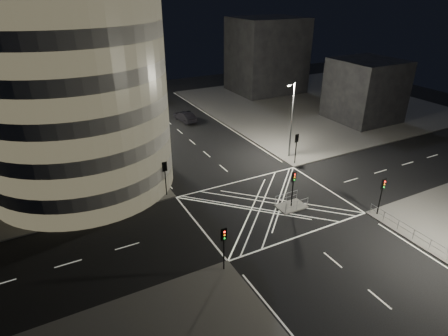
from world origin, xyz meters
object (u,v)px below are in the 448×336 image
traffic_signal_nl (224,241)px  street_lamp_left_far (108,97)px  traffic_signal_fl (165,172)px  traffic_signal_nr (382,190)px  street_lamp_right_far (292,118)px  traffic_signal_fr (296,143)px  sedan (185,116)px  street_lamp_left_near (143,135)px  central_island (291,206)px  traffic_signal_island (293,183)px

traffic_signal_nl → street_lamp_left_far: street_lamp_left_far is taller
traffic_signal_fl → traffic_signal_nr: (17.60, -13.60, 0.00)m
traffic_signal_fl → street_lamp_right_far: 18.55m
traffic_signal_fr → sedan: (-6.14, 22.44, -2.05)m
traffic_signal_fl → traffic_signal_fr: same height
traffic_signal_nl → street_lamp_left_near: size_ratio=0.40×
central_island → traffic_signal_fl: 13.91m
traffic_signal_island → central_island: bearing=0.0°
traffic_signal_nl → traffic_signal_island: bearing=26.1°
traffic_signal_nr → street_lamp_left_near: 26.32m
traffic_signal_nl → traffic_signal_fr: same height
traffic_signal_fr → traffic_signal_island: same height
traffic_signal_fr → street_lamp_left_far: street_lamp_left_far is taller
traffic_signal_nl → street_lamp_left_near: street_lamp_left_near is taller
traffic_signal_fl → traffic_signal_island: (10.80, -8.30, 0.00)m
street_lamp_left_far → street_lamp_right_far: same height
street_lamp_left_far → traffic_signal_fr: bearing=-51.8°
street_lamp_right_far → central_island: bearing=-125.3°
traffic_signal_nl → traffic_signal_fl: bearing=90.0°
central_island → sedan: 30.75m
central_island → traffic_signal_nr: traffic_signal_nr is taller
traffic_signal_nr → street_lamp_left_far: (-18.24, 36.80, 2.63)m
street_lamp_left_far → sedan: 12.99m
traffic_signal_fr → street_lamp_right_far: (0.64, 2.20, 2.63)m
street_lamp_left_far → street_lamp_right_far: size_ratio=1.00×
sedan → street_lamp_left_far: bearing=-10.4°
street_lamp_left_near → street_lamp_right_far: size_ratio=1.00×
street_lamp_left_near → sedan: 21.57m
street_lamp_left_far → traffic_signal_island: bearing=-70.0°
traffic_signal_island → traffic_signal_nl: bearing=-153.9°
central_island → traffic_signal_island: traffic_signal_island is taller
street_lamp_left_far → sedan: (12.09, -0.76, -4.68)m
traffic_signal_nr → traffic_signal_nl: bearing=180.0°
traffic_signal_fr → sedan: 23.35m
central_island → traffic_signal_island: bearing=0.0°
central_island → traffic_signal_fl: traffic_signal_fl is taller
street_lamp_right_far → traffic_signal_fl: bearing=-173.1°
sedan → traffic_signal_fr: bearing=98.5°
street_lamp_right_far → sedan: size_ratio=1.91×
street_lamp_left_far → traffic_signal_nr: bearing=-63.6°
traffic_signal_fl → traffic_signal_island: same height
street_lamp_right_far → sedan: street_lamp_right_far is taller
traffic_signal_fl → traffic_signal_nl: same height
sedan → traffic_signal_island: bearing=82.0°
traffic_signal_fl → traffic_signal_fr: 17.60m
traffic_signal_fr → street_lamp_left_near: size_ratio=0.40×
street_lamp_left_far → sedan: size_ratio=1.91×
traffic_signal_nl → traffic_signal_nr: 17.60m
traffic_signal_island → street_lamp_left_far: (-11.44, 31.50, 2.63)m
traffic_signal_fr → street_lamp_right_far: street_lamp_right_far is taller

